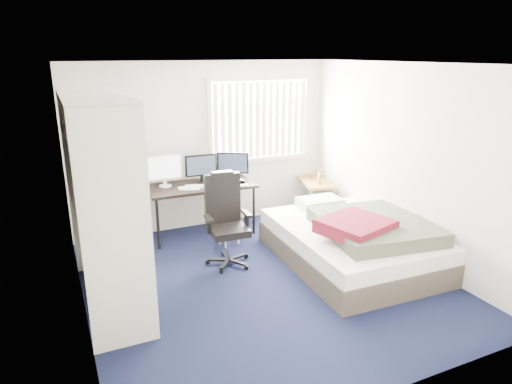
{
  "coord_description": "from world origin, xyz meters",
  "views": [
    {
      "loc": [
        -2.13,
        -4.4,
        2.61
      ],
      "look_at": [
        0.07,
        0.4,
        0.99
      ],
      "focal_mm": 32.0,
      "sensor_mm": 36.0,
      "label": 1
    }
  ],
  "objects_px": {
    "office_chair": "(226,229)",
    "nightstand": "(315,184)",
    "desk": "(200,183)",
    "bed": "(354,241)"
  },
  "relations": [
    {
      "from": "office_chair",
      "to": "nightstand",
      "type": "relative_size",
      "value": 1.21
    },
    {
      "from": "office_chair",
      "to": "desk",
      "type": "bearing_deg",
      "value": 89.24
    },
    {
      "from": "bed",
      "to": "office_chair",
      "type": "bearing_deg",
      "value": 154.42
    },
    {
      "from": "desk",
      "to": "nightstand",
      "type": "relative_size",
      "value": 1.61
    },
    {
      "from": "office_chair",
      "to": "bed",
      "type": "height_order",
      "value": "office_chair"
    },
    {
      "from": "desk",
      "to": "nightstand",
      "type": "bearing_deg",
      "value": -0.93
    },
    {
      "from": "nightstand",
      "to": "bed",
      "type": "height_order",
      "value": "nightstand"
    },
    {
      "from": "nightstand",
      "to": "office_chair",
      "type": "bearing_deg",
      "value": -152.1
    },
    {
      "from": "office_chair",
      "to": "bed",
      "type": "distance_m",
      "value": 1.64
    },
    {
      "from": "desk",
      "to": "nightstand",
      "type": "xyz_separation_m",
      "value": [
        1.95,
        -0.03,
        -0.25
      ]
    }
  ]
}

